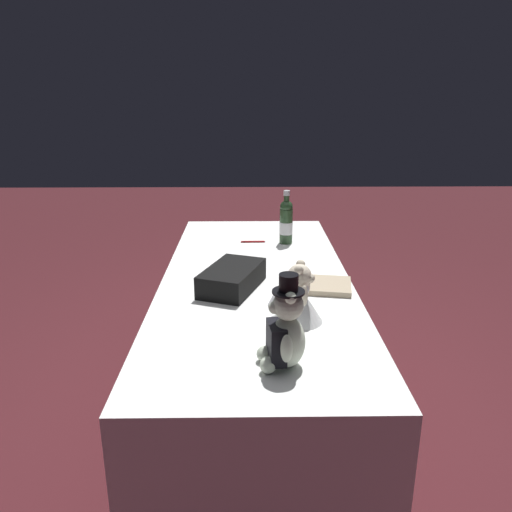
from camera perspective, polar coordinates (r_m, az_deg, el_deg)
The scene contains 8 objects.
ground_plane at distance 2.57m, azimuth -0.00°, elevation -17.34°, with size 12.00×12.00×0.00m, color #47191E.
reception_table at distance 2.38m, azimuth -0.00°, elevation -10.41°, with size 2.01×0.83×0.71m, color white.
teddy_bear_groom at distance 1.50m, azimuth 3.23°, elevation -8.60°, with size 0.16×0.15×0.29m.
teddy_bear_bride at distance 1.80m, azimuth 4.47°, elevation -4.51°, with size 0.18×0.21×0.22m.
champagne_bottle at distance 2.71m, azimuth 3.44°, elevation 3.96°, with size 0.07×0.07×0.29m.
signing_pen at distance 2.74m, azimuth -0.25°, elevation 1.65°, with size 0.01×0.14×0.01m.
gift_case_black at distance 2.10m, azimuth -2.73°, elevation -2.50°, with size 0.37×0.29×0.09m.
guestbook at distance 2.13m, azimuth 6.90°, elevation -3.29°, with size 0.19×0.28×0.02m, color tan.
Camera 1 is at (2.09, -0.03, 1.50)m, focal length 35.30 mm.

